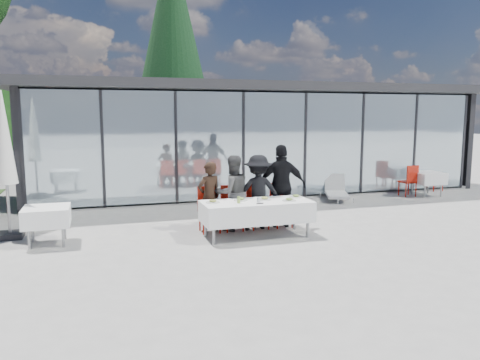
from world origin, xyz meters
name	(u,v)px	position (x,y,z in m)	size (l,w,h in m)	color
ground	(255,239)	(0.00, 0.00, 0.00)	(90.00, 90.00, 0.00)	#A19E99
pavilion	(235,125)	(2.00, 8.16, 2.15)	(14.80, 8.80, 3.44)	gray
treeline	(109,119)	(-2.00, 28.00, 2.20)	(62.50, 2.00, 4.40)	#133A12
dining_table	(257,211)	(0.09, 0.15, 0.54)	(2.26, 0.96, 0.75)	white
diner_a	(209,197)	(-0.74, 0.84, 0.76)	(0.56, 0.56, 1.53)	black
diner_chair_a	(209,207)	(-0.74, 0.90, 0.54)	(0.44, 0.44, 0.97)	#B81A0C
diner_b	(232,193)	(-0.22, 0.84, 0.82)	(0.80, 0.80, 1.65)	#494949
diner_chair_b	(232,205)	(-0.22, 0.90, 0.54)	(0.44, 0.44, 0.97)	#B81A0C
diner_c	(258,192)	(0.37, 0.84, 0.82)	(1.06, 1.06, 1.64)	black
diner_chair_c	(257,204)	(0.37, 0.90, 0.54)	(0.44, 0.44, 0.97)	#B81A0C
diner_d	(282,186)	(0.93, 0.84, 0.93)	(1.09, 1.09, 1.86)	black
diner_chair_d	(281,203)	(0.93, 0.90, 0.54)	(0.44, 0.44, 0.97)	#B81A0C
plate_a	(213,202)	(-0.81, 0.25, 0.77)	(0.29, 0.29, 0.07)	white
plate_b	(241,199)	(-0.20, 0.32, 0.77)	(0.29, 0.29, 0.07)	white
plate_c	(265,199)	(0.31, 0.25, 0.77)	(0.29, 0.29, 0.07)	white
plate_d	(296,196)	(1.05, 0.31, 0.77)	(0.29, 0.29, 0.07)	white
plate_extra	(289,200)	(0.75, -0.02, 0.77)	(0.29, 0.29, 0.07)	white
juice_bottle	(239,200)	(-0.33, 0.04, 0.82)	(0.06, 0.06, 0.14)	#95B74C
drinking_glasses	(258,200)	(0.08, 0.02, 0.80)	(0.07, 0.07, 0.10)	silver
folded_eyeglasses	(260,203)	(0.06, -0.14, 0.76)	(0.14, 0.03, 0.01)	black
spare_table_left	(47,217)	(-4.00, 0.81, 0.55)	(0.86, 0.86, 0.74)	white
spare_table_right	(427,178)	(6.82, 3.28, 0.55)	(0.86, 0.86, 0.74)	white
spare_chair_a	(433,174)	(7.70, 4.10, 0.54)	(0.53, 0.53, 0.97)	#B81A0C
spare_chair_b	(410,179)	(6.20, 3.30, 0.54)	(0.48, 0.48, 0.97)	#B81A0C
market_umbrella	(4,146)	(-4.78, 1.54, 1.90)	(0.50, 0.50, 3.00)	black
lounger	(336,191)	(3.80, 3.55, 0.26)	(1.05, 1.46, 0.72)	silver
conifer_tree	(172,37)	(0.50, 13.00, 5.99)	(4.00, 4.00, 10.50)	#382316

